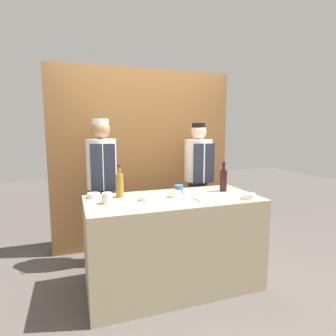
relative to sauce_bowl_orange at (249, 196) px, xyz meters
name	(u,v)px	position (x,y,z in m)	size (l,w,h in m)	color
ground_plane	(173,285)	(-0.69, 0.28, -0.96)	(14.00, 14.00, 0.00)	#4C4742
cabinet_wall	(143,159)	(-0.69, 1.48, 0.24)	(2.46, 0.18, 2.40)	brown
counter	(173,242)	(-0.69, 0.28, -0.50)	(1.72, 0.81, 0.93)	tan
sauce_bowl_orange	(249,196)	(0.00, 0.00, 0.00)	(0.13, 0.13, 0.05)	white
sauce_bowl_red	(94,195)	(-1.44, 0.54, 0.00)	(0.13, 0.13, 0.05)	white
sauce_bowl_white	(175,194)	(-0.66, 0.31, 0.00)	(0.13, 0.13, 0.06)	white
sauce_bowl_yellow	(146,198)	(-0.98, 0.27, -0.01)	(0.12, 0.12, 0.04)	white
cutting_board	(209,197)	(-0.35, 0.16, -0.02)	(0.33, 0.26, 0.02)	white
bottle_vinegar	(120,185)	(-1.19, 0.48, 0.10)	(0.08, 0.08, 0.33)	olive
bottle_wine	(223,180)	(-0.06, 0.38, 0.10)	(0.08, 0.08, 0.33)	black
cup_blue	(179,189)	(-0.57, 0.42, 0.02)	(0.09, 0.09, 0.09)	#386093
cup_cream	(107,198)	(-1.34, 0.28, 0.02)	(0.09, 0.09, 0.10)	silver
chef_left	(102,186)	(-1.31, 1.01, -0.01)	(0.34, 0.34, 1.73)	#28282D
chef_right	(198,182)	(-0.07, 1.01, -0.05)	(0.36, 0.36, 1.69)	#28282D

